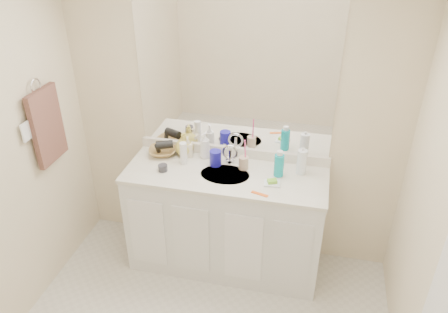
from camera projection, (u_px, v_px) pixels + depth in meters
name	position (u px, v px, depth m)	size (l,w,h in m)	color
wall_back	(234.00, 119.00, 3.33)	(2.60, 0.02, 2.40)	beige
vanity_cabinet	(225.00, 221.00, 3.49)	(1.50, 0.55, 0.85)	silver
countertop	(226.00, 175.00, 3.27)	(1.52, 0.57, 0.03)	silver
backsplash	(233.00, 152.00, 3.46)	(1.52, 0.03, 0.08)	white
sink_basin	(225.00, 176.00, 3.25)	(0.37, 0.37, 0.02)	beige
faucet	(230.00, 156.00, 3.37)	(0.02, 0.02, 0.11)	silver
mirror	(234.00, 74.00, 3.15)	(1.48, 0.01, 1.20)	white
blue_mug	(215.00, 158.00, 3.33)	(0.09, 0.09, 0.12)	#1C17A3
tan_cup	(244.00, 163.00, 3.29)	(0.07, 0.07, 0.10)	tan
toothbrush	(245.00, 151.00, 3.24)	(0.01, 0.01, 0.21)	#FF438F
mouthwash_bottle	(279.00, 165.00, 3.19)	(0.07, 0.07, 0.17)	#0EA7B2
clear_pump_bottle	(302.00, 162.00, 3.22)	(0.07, 0.07, 0.19)	white
soap_dish	(272.00, 183.00, 3.13)	(0.11, 0.09, 0.01)	white
green_soap	(272.00, 181.00, 3.12)	(0.07, 0.05, 0.02)	#7CC32F
orange_comb	(260.00, 194.00, 3.02)	(0.12, 0.03, 0.01)	orange
dark_jar	(163.00, 168.00, 3.28)	(0.07, 0.07, 0.05)	#333239
extra_white_bottle	(183.00, 153.00, 3.34)	(0.06, 0.06, 0.18)	white
soap_bottle_white	(205.00, 145.00, 3.41)	(0.08, 0.08, 0.22)	white
soap_bottle_cream	(188.00, 146.00, 3.45)	(0.08, 0.08, 0.17)	beige
soap_bottle_yellow	(184.00, 144.00, 3.46)	(0.15, 0.15, 0.19)	#CCBD4F
wicker_basket	(163.00, 151.00, 3.49)	(0.22, 0.22, 0.05)	#A07940
hair_dryer	(164.00, 145.00, 3.46)	(0.07, 0.07, 0.13)	black
towel_ring	(36.00, 86.00, 2.97)	(0.11, 0.11, 0.01)	silver
hand_towel	(47.00, 126.00, 3.11)	(0.04, 0.32, 0.55)	#472C26
switch_plate	(26.00, 132.00, 2.92)	(0.01, 0.09, 0.13)	white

